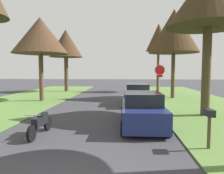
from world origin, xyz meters
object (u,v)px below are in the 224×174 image
object	(u,v)px
parked_motorcycle	(40,123)
curbside_mailbox	(209,118)
street_tree_left_far	(66,44)
parked_sedan_navy	(142,110)
street_tree_right_far	(159,38)
street_tree_right_mid_b	(174,31)
street_tree_left_mid_b	(40,36)
parked_sedan_silver	(137,95)
stop_sign_far	(160,75)

from	to	relation	value
parked_motorcycle	curbside_mailbox	distance (m)	6.16
street_tree_left_far	parked_sedan_navy	bearing A→B (deg)	-62.43
street_tree_right_far	street_tree_right_mid_b	bearing A→B (deg)	-86.23
street_tree_left_mid_b	parked_motorcycle	bearing A→B (deg)	-67.76
curbside_mailbox	street_tree_right_far	bearing A→B (deg)	86.26
street_tree_left_far	parked_sedan_silver	bearing A→B (deg)	-48.52
street_tree_right_mid_b	street_tree_left_mid_b	distance (m)	11.70
street_tree_left_far	parked_sedan_silver	xyz separation A→B (m)	(8.14, -9.21, -5.08)
street_tree_right_mid_b	parked_sedan_silver	world-z (taller)	street_tree_right_mid_b
street_tree_left_far	parked_motorcycle	distance (m)	18.38
street_tree_right_far	street_tree_left_far	bearing A→B (deg)	-176.02
parked_sedan_navy	parked_sedan_silver	size ratio (longest dim) A/B	1.00
street_tree_right_far	parked_sedan_silver	bearing A→B (deg)	-107.06
parked_motorcycle	curbside_mailbox	xyz separation A→B (m)	(6.03, -1.12, 0.57)
street_tree_left_far	parked_sedan_navy	size ratio (longest dim) A/B	1.69
stop_sign_far	street_tree_left_mid_b	bearing A→B (deg)	179.52
street_tree_right_far	street_tree_left_mid_b	bearing A→B (deg)	-141.00
street_tree_left_far	street_tree_right_mid_b	bearing A→B (deg)	-25.36
street_tree_right_mid_b	street_tree_left_mid_b	size ratio (longest dim) A/B	1.17
stop_sign_far	street_tree_left_mid_b	xyz separation A→B (m)	(-9.75, 0.08, 3.23)
street_tree_right_far	street_tree_left_mid_b	world-z (taller)	street_tree_right_far
stop_sign_far	street_tree_right_far	world-z (taller)	street_tree_right_far
street_tree_right_mid_b	curbside_mailbox	distance (m)	13.83
street_tree_right_mid_b	parked_motorcycle	distance (m)	15.05
street_tree_left_far	parked_motorcycle	world-z (taller)	street_tree_left_far
street_tree_left_mid_b	parked_motorcycle	world-z (taller)	street_tree_left_mid_b
street_tree_right_far	parked_sedan_silver	size ratio (longest dim) A/B	1.85
parked_sedan_navy	parked_motorcycle	distance (m)	4.47
street_tree_right_far	street_tree_left_mid_b	xyz separation A→B (m)	(-10.98, -8.89, -1.10)
stop_sign_far	street_tree_left_far	world-z (taller)	street_tree_left_far
street_tree_left_mid_b	parked_sedan_navy	bearing A→B (deg)	-43.09
street_tree_left_far	parked_sedan_silver	size ratio (longest dim) A/B	1.69
parked_sedan_navy	parked_motorcycle	xyz separation A→B (m)	(-4.12, -1.74, -0.24)
stop_sign_far	parked_motorcycle	world-z (taller)	stop_sign_far
street_tree_right_mid_b	parked_sedan_silver	xyz separation A→B (m)	(-3.48, -3.70, -5.40)
parked_sedan_navy	parked_motorcycle	size ratio (longest dim) A/B	2.15
street_tree_left_mid_b	curbside_mailbox	xyz separation A→B (m)	(9.73, -10.16, -4.36)
street_tree_left_far	curbside_mailbox	size ratio (longest dim) A/B	5.89
street_tree_left_far	stop_sign_far	bearing A→B (deg)	-39.37
street_tree_right_mid_b	curbside_mailbox	world-z (taller)	street_tree_right_mid_b
street_tree_right_mid_b	parked_sedan_navy	size ratio (longest dim) A/B	1.83
stop_sign_far	street_tree_right_far	bearing A→B (deg)	82.20
parked_motorcycle	street_tree_right_mid_b	bearing A→B (deg)	56.55
street_tree_left_mid_b	curbside_mailbox	distance (m)	14.73
stop_sign_far	parked_sedan_navy	xyz separation A→B (m)	(-1.93, -7.23, -1.47)
parked_sedan_silver	parked_motorcycle	size ratio (longest dim) A/B	2.15
parked_sedan_silver	parked_motorcycle	xyz separation A→B (m)	(-4.21, -7.94, -0.24)
street_tree_right_far	parked_motorcycle	world-z (taller)	street_tree_right_far
curbside_mailbox	stop_sign_far	bearing A→B (deg)	89.92
street_tree_right_mid_b	parked_sedan_navy	bearing A→B (deg)	-109.85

